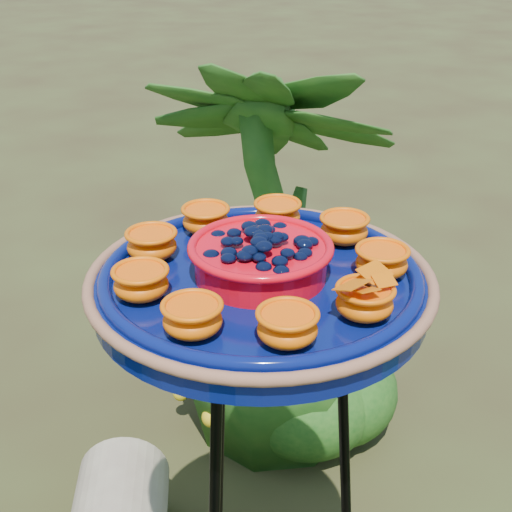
{
  "coord_description": "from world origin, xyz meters",
  "views": [
    {
      "loc": [
        -0.43,
        -0.56,
        1.32
      ],
      "look_at": [
        0.15,
        0.01,
        0.9
      ],
      "focal_mm": 50.0,
      "sensor_mm": 36.0,
      "label": 1
    }
  ],
  "objects": [
    {
      "name": "tripod_stand",
      "position": [
        0.14,
        -0.01,
        0.51
      ],
      "size": [
        0.37,
        0.37,
        0.84
      ],
      "rotation": [
        0.0,
        0.0,
        -0.26
      ],
      "color": "black",
      "rests_on": "ground"
    },
    {
      "name": "feeder_dish",
      "position": [
        0.14,
        -0.01,
        0.88
      ],
      "size": [
        0.52,
        0.52,
        0.1
      ],
      "rotation": [
        0.0,
        0.0,
        -0.26
      ],
      "color": "#06114F",
      "rests_on": "tripod_stand"
    },
    {
      "name": "shrub_back_right",
      "position": [
        0.72,
        0.51,
        0.51
      ],
      "size": [
        0.8,
        0.8,
        1.03
      ],
      "primitive_type": "imported",
      "rotation": [
        0.0,
        0.0,
        2.19
      ],
      "color": "#174A13",
      "rests_on": "ground"
    }
  ]
}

